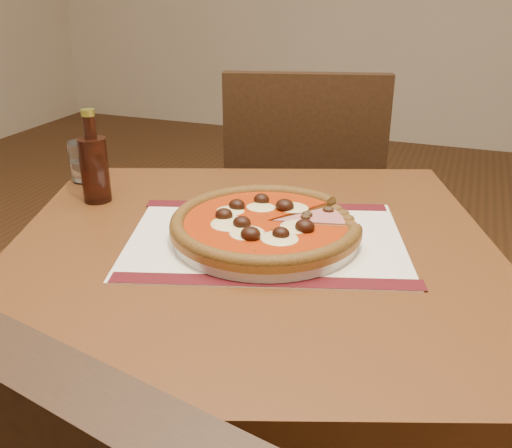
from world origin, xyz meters
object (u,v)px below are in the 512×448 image
at_px(chair_far, 303,202).
at_px(bottle, 94,166).
at_px(water_glass, 86,161).
at_px(pizza, 265,222).
at_px(table, 252,299).
at_px(plate, 266,233).

xyz_separation_m(chair_far, bottle, (-0.23, -0.68, 0.29)).
bearing_deg(water_glass, chair_far, 60.98).
relative_size(water_glass, bottle, 0.47).
xyz_separation_m(pizza, water_glass, (-0.46, 0.15, 0.01)).
bearing_deg(bottle, water_glass, 133.64).
height_order(chair_far, pizza, chair_far).
height_order(table, bottle, bottle).
bearing_deg(chair_far, pizza, 85.21).
bearing_deg(plate, bottle, 171.86).
distance_m(plate, water_glass, 0.49).
distance_m(pizza, water_glass, 0.48).
bearing_deg(bottle, table, -13.12).
bearing_deg(table, water_glass, 158.05).
xyz_separation_m(chair_far, plate, (0.14, -0.73, 0.23)).
height_order(water_glass, bottle, bottle).
bearing_deg(water_glass, plate, -18.05).
bearing_deg(bottle, chair_far, 71.36).
distance_m(table, chair_far, 0.78).
xyz_separation_m(plate, pizza, (-0.00, -0.00, 0.02)).
xyz_separation_m(chair_far, water_glass, (-0.32, -0.58, 0.26)).
distance_m(chair_far, bottle, 0.77).
bearing_deg(plate, chair_far, 100.80).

